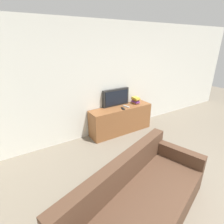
% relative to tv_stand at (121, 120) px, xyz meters
% --- Properties ---
extents(wall_back, '(9.00, 0.06, 2.60)m').
position_rel_tv_stand_xyz_m(wall_back, '(-0.16, 0.26, 0.97)').
color(wall_back, silver).
rests_on(wall_back, ground_plane).
extents(tv_stand, '(1.61, 0.43, 0.67)m').
position_rel_tv_stand_xyz_m(tv_stand, '(0.00, 0.00, 0.00)').
color(tv_stand, brown).
rests_on(tv_stand, ground_plane).
extents(television, '(0.72, 0.09, 0.43)m').
position_rel_tv_stand_xyz_m(television, '(-0.04, 0.17, 0.55)').
color(television, black).
rests_on(television, tv_stand).
extents(couch, '(2.30, 1.48, 0.79)m').
position_rel_tv_stand_xyz_m(couch, '(-1.17, -2.11, -0.06)').
color(couch, '#4C3323').
rests_on(couch, ground_plane).
extents(book_stack, '(0.16, 0.22, 0.17)m').
position_rel_tv_stand_xyz_m(book_stack, '(0.47, 0.03, 0.42)').
color(book_stack, '#995623').
rests_on(book_stack, tv_stand).
extents(remote_on_stand, '(0.08, 0.18, 0.02)m').
position_rel_tv_stand_xyz_m(remote_on_stand, '(0.12, -0.05, 0.35)').
color(remote_on_stand, '#B7B7B7').
rests_on(remote_on_stand, tv_stand).
extents(remote_secondary, '(0.08, 0.15, 0.02)m').
position_rel_tv_stand_xyz_m(remote_secondary, '(-0.03, -0.13, 0.35)').
color(remote_secondary, black).
rests_on(remote_secondary, tv_stand).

